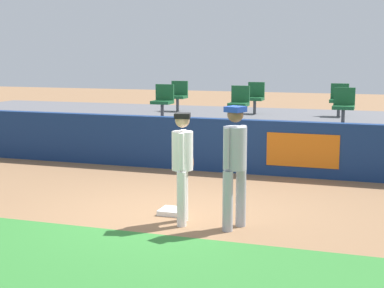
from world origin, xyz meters
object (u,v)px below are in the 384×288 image
seat_front_left (163,99)px  seat_front_right (344,104)px  player_fielder_home (183,160)px  seat_front_center (239,101)px  seat_back_right (339,98)px  seat_back_left (178,94)px  player_runner_visitor (235,159)px  seat_back_center (255,96)px  first_base (173,211)px

seat_front_left → seat_front_right: bearing=-0.0°
player_fielder_home → seat_front_center: seat_front_center is taller
player_fielder_home → seat_back_right: bearing=152.9°
seat_front_left → player_fielder_home: bearing=-65.9°
seat_back_left → seat_front_left: size_ratio=1.00×
player_runner_visitor → seat_back_left: bearing=-132.2°
seat_front_left → seat_back_right: bearing=23.4°
seat_back_center → seat_front_left: bearing=-137.5°
seat_back_left → seat_back_center: (2.20, -0.00, -0.00)m
first_base → seat_back_right: 7.24m
player_runner_visitor → seat_front_right: player_runner_visitor is taller
first_base → seat_front_center: (-0.14, 4.99, 1.40)m
player_runner_visitor → seat_front_center: player_runner_visitor is taller
seat_back_left → seat_front_left: same height
seat_front_right → player_fielder_home: bearing=-109.9°
seat_front_right → seat_back_center: size_ratio=1.00×
seat_back_left → seat_front_right: (4.64, -1.80, 0.00)m
seat_back_left → seat_back_right: bearing=-0.0°
player_fielder_home → player_runner_visitor: bearing=74.7°
player_fielder_home → seat_back_left: bearing=-173.4°
seat_front_right → seat_back_right: bearing=97.6°
first_base → player_fielder_home: 1.09m
seat_back_left → player_runner_visitor: bearing=-64.3°
first_base → seat_front_right: (2.30, 4.99, 1.40)m
seat_back_left → seat_back_right: 4.40m
player_fielder_home → seat_back_right: size_ratio=2.02×
player_runner_visitor → seat_back_left: 8.05m
player_runner_visitor → seat_front_right: 5.58m
seat_back_left → seat_front_center: (2.20, -1.80, -0.00)m
seat_front_left → seat_front_center: size_ratio=1.00×
seat_front_left → seat_front_center: 1.96m
seat_back_center → seat_front_center: same height
seat_back_center → seat_front_center: 1.80m
seat_back_right → seat_front_center: size_ratio=1.00×
player_runner_visitor → seat_front_left: (-3.24, 5.45, 0.38)m
seat_back_right → seat_back_center: bearing=-180.0°
seat_front_left → seat_back_right: same height
player_fielder_home → seat_back_left: (-2.67, 7.23, 0.46)m
seat_back_center → seat_front_center: bearing=-90.0°
seat_back_right → first_base: bearing=-106.9°
player_fielder_home → seat_front_left: seat_front_left is taller
seat_front_center → seat_back_left: bearing=140.7°
first_base → seat_front_right: 5.67m
seat_front_left → seat_back_left: bearing=97.7°
seat_front_left → player_runner_visitor: bearing=-59.2°
first_base → player_runner_visitor: bearing=-21.7°
first_base → seat_front_center: bearing=91.6°
first_base → seat_back_center: 6.94m
seat_back_center → player_runner_visitor: bearing=-80.0°
player_fielder_home → seat_front_right: 5.79m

